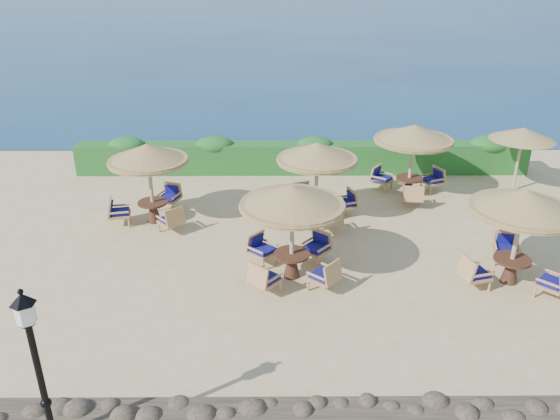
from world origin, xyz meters
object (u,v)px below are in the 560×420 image
object	(u,v)px
extra_parasol	(523,134)
cafe_set_4	(413,146)
cafe_set_2	(149,169)
cafe_set_1	(521,218)
lamp_post	(42,386)
cafe_set_3	(317,170)
cafe_set_0	(292,216)

from	to	relation	value
extra_parasol	cafe_set_4	xyz separation A→B (m)	(-4.03, -0.49, -0.26)
cafe_set_4	cafe_set_2	bearing A→B (deg)	-166.38
extra_parasol	cafe_set_1	xyz separation A→B (m)	(-2.65, -6.41, -0.29)
cafe_set_2	cafe_set_4	distance (m)	9.07
lamp_post	cafe_set_4	distance (m)	14.35
lamp_post	cafe_set_2	xyz separation A→B (m)	(-0.25, 9.37, 0.29)
extra_parasol	cafe_set_2	bearing A→B (deg)	-168.44
cafe_set_2	cafe_set_3	bearing A→B (deg)	0.97
lamp_post	cafe_set_3	distance (m)	10.73
cafe_set_3	cafe_set_2	bearing A→B (deg)	-179.03
lamp_post	cafe_set_3	size ratio (longest dim) A/B	1.15
cafe_set_0	cafe_set_1	xyz separation A→B (m)	(5.77, -0.32, 0.07)
cafe_set_2	cafe_set_3	distance (m)	5.30
cafe_set_1	cafe_set_3	size ratio (longest dim) A/B	0.97
extra_parasol	cafe_set_0	size ratio (longest dim) A/B	0.87
cafe_set_1	cafe_set_4	world-z (taller)	same
cafe_set_2	lamp_post	bearing A→B (deg)	-88.49
cafe_set_3	cafe_set_4	bearing A→B (deg)	30.18
extra_parasol	cafe_set_0	bearing A→B (deg)	-144.13
cafe_set_2	cafe_set_4	size ratio (longest dim) A/B	0.96
extra_parasol	cafe_set_3	distance (m)	7.98
cafe_set_1	lamp_post	bearing A→B (deg)	-150.68
cafe_set_2	cafe_set_1	bearing A→B (deg)	-20.38
cafe_set_1	extra_parasol	bearing A→B (deg)	67.52
cafe_set_1	cafe_set_4	xyz separation A→B (m)	(-1.38, 5.92, 0.03)
extra_parasol	cafe_set_0	xyz separation A→B (m)	(-8.43, -6.09, -0.36)
cafe_set_0	cafe_set_2	distance (m)	5.62
cafe_set_3	cafe_set_4	distance (m)	4.07
extra_parasol	cafe_set_3	world-z (taller)	cafe_set_3
lamp_post	cafe_set_1	distance (m)	11.41
lamp_post	cafe_set_0	distance (m)	7.24
extra_parasol	cafe_set_2	size ratio (longest dim) A/B	0.89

